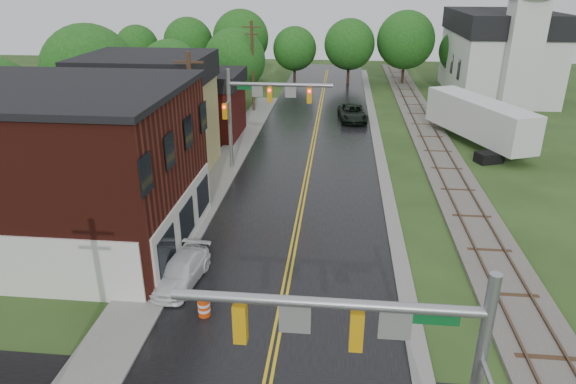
% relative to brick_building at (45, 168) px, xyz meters
% --- Properties ---
extents(main_road, '(10.00, 90.00, 0.02)m').
position_rel_brick_building_xyz_m(main_road, '(12.48, 15.00, -4.15)').
color(main_road, black).
rests_on(main_road, ground).
extents(curb_right, '(0.80, 70.00, 0.12)m').
position_rel_brick_building_xyz_m(curb_right, '(17.88, 20.00, -4.15)').
color(curb_right, gray).
rests_on(curb_right, ground).
extents(sidewalk_left, '(2.40, 50.00, 0.12)m').
position_rel_brick_building_xyz_m(sidewalk_left, '(6.28, 10.00, -4.15)').
color(sidewalk_left, gray).
rests_on(sidewalk_left, ground).
extents(brick_building, '(14.30, 10.30, 8.30)m').
position_rel_brick_building_xyz_m(brick_building, '(0.00, 0.00, 0.00)').
color(brick_building, '#48160F').
rests_on(brick_building, ground).
extents(yellow_house, '(8.00, 7.00, 6.40)m').
position_rel_brick_building_xyz_m(yellow_house, '(1.48, 11.00, -0.95)').
color(yellow_house, tan).
rests_on(yellow_house, ground).
extents(darkred_building, '(7.00, 6.00, 4.40)m').
position_rel_brick_building_xyz_m(darkred_building, '(2.48, 20.00, -1.95)').
color(darkred_building, '#3F0F0C').
rests_on(darkred_building, ground).
extents(church, '(10.40, 18.40, 20.00)m').
position_rel_brick_building_xyz_m(church, '(32.48, 38.74, 1.68)').
color(church, silver).
rests_on(church, ground).
extents(railroad, '(3.20, 80.00, 0.30)m').
position_rel_brick_building_xyz_m(railroad, '(22.48, 20.00, -4.05)').
color(railroad, '#59544C').
rests_on(railroad, ground).
extents(traffic_signal_near, '(7.34, 0.30, 7.20)m').
position_rel_brick_building_xyz_m(traffic_signal_near, '(15.96, -13.00, 0.82)').
color(traffic_signal_near, gray).
rests_on(traffic_signal_near, ground).
extents(traffic_signal_far, '(7.34, 0.43, 7.20)m').
position_rel_brick_building_xyz_m(traffic_signal_far, '(9.01, 12.00, 0.82)').
color(traffic_signal_far, gray).
rests_on(traffic_signal_far, ground).
extents(utility_pole_b, '(1.80, 0.28, 9.00)m').
position_rel_brick_building_xyz_m(utility_pole_b, '(5.68, 7.00, 0.57)').
color(utility_pole_b, '#382616').
rests_on(utility_pole_b, ground).
extents(utility_pole_c, '(1.80, 0.28, 9.00)m').
position_rel_brick_building_xyz_m(utility_pole_c, '(5.68, 29.00, 0.57)').
color(utility_pole_c, '#382616').
rests_on(utility_pole_c, ground).
extents(tree_left_b, '(7.60, 7.60, 9.69)m').
position_rel_brick_building_xyz_m(tree_left_b, '(-5.36, 16.90, 1.57)').
color(tree_left_b, black).
rests_on(tree_left_b, ground).
extents(tree_left_c, '(6.00, 6.00, 7.65)m').
position_rel_brick_building_xyz_m(tree_left_c, '(-1.36, 24.90, 0.36)').
color(tree_left_c, black).
rests_on(tree_left_c, ground).
extents(tree_left_e, '(6.40, 6.40, 8.16)m').
position_rel_brick_building_xyz_m(tree_left_e, '(3.64, 30.90, 0.66)').
color(tree_left_e, black).
rests_on(tree_left_e, ground).
extents(suv_dark, '(3.05, 5.60, 1.49)m').
position_rel_brick_building_xyz_m(suv_dark, '(15.83, 26.30, -3.41)').
color(suv_dark, black).
rests_on(suv_dark, ground).
extents(pickup_white, '(2.18, 4.32, 1.20)m').
position_rel_brick_building_xyz_m(pickup_white, '(7.68, -3.27, -3.55)').
color(pickup_white, white).
rests_on(pickup_white, ground).
extents(semi_trailer, '(6.86, 11.92, 3.76)m').
position_rel_brick_building_xyz_m(semi_trailer, '(25.97, 19.57, -1.91)').
color(semi_trailer, black).
rests_on(semi_trailer, ground).
extents(construction_barrel, '(0.66, 0.66, 0.89)m').
position_rel_brick_building_xyz_m(construction_barrel, '(9.34, -5.58, -3.70)').
color(construction_barrel, '#DA3C09').
rests_on(construction_barrel, ground).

